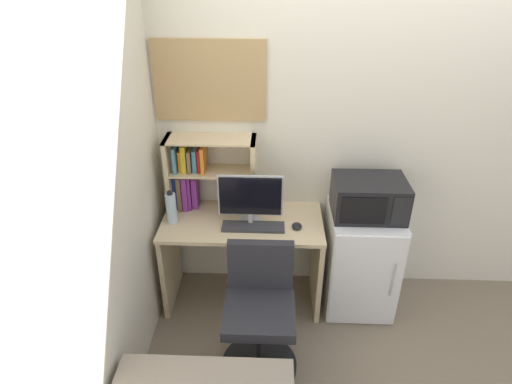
{
  "coord_description": "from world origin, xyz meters",
  "views": [
    {
      "loc": [
        -0.77,
        -2.88,
        2.4
      ],
      "look_at": [
        -0.87,
        -0.31,
        0.98
      ],
      "focal_mm": 30.22,
      "sensor_mm": 36.0,
      "label": 1
    }
  ],
  "objects": [
    {
      "name": "wall_left",
      "position": [
        -1.62,
        -1.6,
        1.3
      ],
      "size": [
        0.04,
        4.4,
        2.6
      ],
      "primitive_type": "cube",
      "color": "silver",
      "rests_on": "ground_plane"
    },
    {
      "name": "mini_fridge",
      "position": [
        -0.1,
        -0.28,
        0.4
      ],
      "size": [
        0.5,
        0.53,
        0.81
      ],
      "color": "white",
      "rests_on": "ground_plane"
    },
    {
      "name": "desk_chair",
      "position": [
        -0.83,
        -0.89,
        0.4
      ],
      "size": [
        0.5,
        0.5,
        0.87
      ],
      "color": "black",
      "rests_on": "ground_plane"
    },
    {
      "name": "keyboard",
      "position": [
        -0.89,
        -0.38,
        0.74
      ],
      "size": [
        0.44,
        0.13,
        0.02
      ],
      "primitive_type": "cube",
      "color": "#333338",
      "rests_on": "desk"
    },
    {
      "name": "wall_corkboard",
      "position": [
        -1.2,
        -0.01,
        1.66
      ],
      "size": [
        0.76,
        0.02,
        0.55
      ],
      "primitive_type": "cube",
      "color": "tan"
    },
    {
      "name": "microwave",
      "position": [
        -0.1,
        -0.28,
        0.94
      ],
      "size": [
        0.49,
        0.36,
        0.26
      ],
      "color": "black",
      "rests_on": "mini_fridge"
    },
    {
      "name": "wall_back",
      "position": [
        0.4,
        0.02,
        1.3
      ],
      "size": [
        6.4,
        0.04,
        2.6
      ],
      "primitive_type": "cube",
      "color": "silver",
      "rests_on": "ground_plane"
    },
    {
      "name": "desk",
      "position": [
        -0.97,
        -0.28,
        0.5
      ],
      "size": [
        1.15,
        0.57,
        0.73
      ],
      "color": "beige",
      "rests_on": "ground_plane"
    },
    {
      "name": "computer_mouse",
      "position": [
        -0.59,
        -0.37,
        0.75
      ],
      "size": [
        0.07,
        0.09,
        0.03
      ],
      "primitive_type": "ellipsoid",
      "color": "black",
      "rests_on": "desk"
    },
    {
      "name": "hutch_bookshelf",
      "position": [
        -1.29,
        -0.11,
        1.03
      ],
      "size": [
        0.64,
        0.23,
        0.56
      ],
      "color": "beige",
      "rests_on": "desk"
    },
    {
      "name": "monitor",
      "position": [
        -0.91,
        -0.33,
        0.93
      ],
      "size": [
        0.45,
        0.19,
        0.38
      ],
      "color": "#B7B7BC",
      "rests_on": "desk"
    },
    {
      "name": "water_bottle",
      "position": [
        -1.47,
        -0.32,
        0.85
      ],
      "size": [
        0.07,
        0.07,
        0.25
      ],
      "color": "silver",
      "rests_on": "desk"
    }
  ]
}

